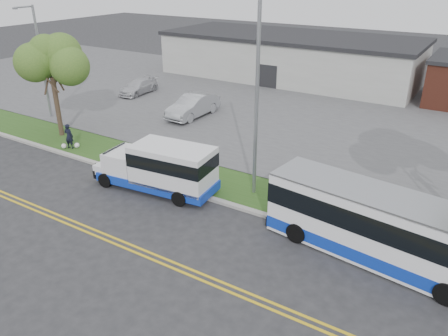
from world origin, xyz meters
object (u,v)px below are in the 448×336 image
Objects in this scene: streetlight_near at (256,93)px; parked_car_b at (138,87)px; transit_bus at (393,232)px; streetlight_far at (40,58)px; parked_car_a at (193,106)px; tree_west at (50,60)px; pedestrian at (69,136)px; shuttle_bus at (162,167)px.

streetlight_near is 2.26× the size of parked_car_b.
parked_car_b is at bearing 159.23° from transit_bus.
streetlight_near is at bearing -8.05° from streetlight_far.
transit_bus is 19.94m from parked_car_a.
streetlight_near reaches higher than tree_west.
tree_west is 11.95m from parked_car_b.
streetlight_near is at bearing 170.46° from pedestrian.
parked_car_a is 1.18× the size of parked_car_b.
pedestrian is 9.70m from parked_car_a.
parked_car_b is at bearing 129.94° from shuttle_bus.
transit_bus is (22.13, -2.60, -3.72)m from tree_west.
pedestrian is at bearing -69.77° from parked_car_b.
transit_bus is at bearing -6.10° from shuttle_bus.
shuttle_bus is at bearing -153.36° from streetlight_near.
streetlight_far reaches higher than pedestrian.
streetlight_near is 8.37m from transit_bus.
transit_bus is at bearing -31.05° from parked_car_a.
pedestrian is (-12.60, -0.83, -4.34)m from streetlight_near.
streetlight_near is 1.19× the size of streetlight_far.
streetlight_far reaches higher than parked_car_a.
shuttle_bus is (10.89, -2.54, -3.78)m from tree_west.
streetlight_far is 1.61× the size of parked_car_a.
streetlight_far reaches higher than shuttle_bus.
parked_car_b is (-13.63, 13.29, -0.64)m from shuttle_bus.
parked_car_a is at bearing -22.11° from parked_car_b.
streetlight_far is 5.04× the size of pedestrian.
transit_bus is at bearing -10.44° from streetlight_far.
transit_bus reaches higher than parked_car_b.
transit_bus is at bearing 162.93° from pedestrian.
streetlight_far reaches higher than tree_west.
tree_west is 1.02× the size of shuttle_bus.
streetlight_near reaches higher than parked_car_a.
tree_west reaches higher than parked_car_a.
streetlight_near reaches higher than parked_car_b.
streetlight_near is 5.98× the size of pedestrian.
shuttle_bus is 0.66× the size of transit_bus.
parked_car_a is (-16.90, 10.58, -0.48)m from transit_bus.
tree_west is 5.04m from pedestrian.
parked_car_b is (1.25, 8.54, -3.76)m from streetlight_far.
transit_bus is (11.24, -0.06, 0.05)m from shuttle_bus.
parked_car_a is 8.45m from parked_car_b.
transit_bus is (26.13, -4.81, -3.07)m from streetlight_far.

